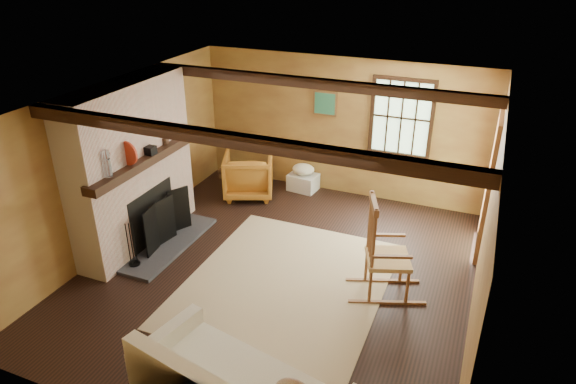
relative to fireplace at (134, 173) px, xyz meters
The scene contains 9 objects.
ground 2.48m from the fireplace, ahead, with size 5.50×5.50×0.00m, color black.
room_envelope 2.52m from the fireplace, ahead, with size 5.02×5.52×2.44m.
fireplace is the anchor object (origin of this frame).
rug 2.67m from the fireplace, ahead, with size 2.50×3.00×0.01m, color tan.
rocking_chair 3.67m from the fireplace, ahead, with size 1.08×0.81×1.34m.
firewood_pile 2.61m from the fireplace, 83.27° to the left, with size 0.60×0.11×0.22m.
laundry_basket 3.17m from the fireplace, 57.68° to the left, with size 0.50×0.38×0.30m, color silver.
basket_pillow 3.10m from the fireplace, 57.68° to the left, with size 0.40×0.32×0.20m, color white.
armchair 2.26m from the fireplace, 68.01° to the left, with size 0.82×0.85×0.77m, color #BF6026.
Camera 1 is at (2.35, -5.33, 4.06)m, focal length 32.00 mm.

